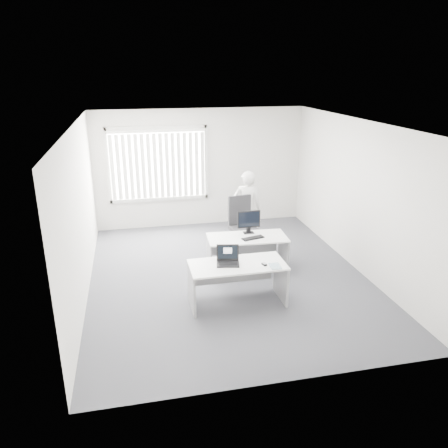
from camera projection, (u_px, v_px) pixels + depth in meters
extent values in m
plane|color=#515259|center=(228.00, 276.00, 8.15)|extent=(6.00, 6.00, 0.00)
cube|color=silver|center=(200.00, 168.00, 10.44)|extent=(5.00, 0.02, 2.80)
cube|color=silver|center=(286.00, 281.00, 4.92)|extent=(5.00, 0.02, 2.80)
cube|color=silver|center=(80.00, 214.00, 7.18)|extent=(0.02, 6.00, 2.80)
cube|color=silver|center=(358.00, 196.00, 8.18)|extent=(0.02, 6.00, 2.80)
cube|color=silver|center=(228.00, 123.00, 7.21)|extent=(5.00, 6.00, 0.02)
cube|color=beige|center=(158.00, 164.00, 10.15)|extent=(2.32, 0.06, 1.76)
cube|color=white|center=(237.00, 265.00, 6.99)|extent=(1.54, 0.73, 0.03)
cube|color=#99999B|center=(192.00, 289.00, 6.96)|extent=(0.04, 0.66, 0.67)
cube|color=#99999B|center=(281.00, 280.00, 7.27)|extent=(0.04, 0.66, 0.67)
cube|color=white|center=(247.00, 238.00, 8.19)|extent=(1.52, 0.78, 0.03)
cube|color=#99999B|center=(209.00, 256.00, 8.20)|extent=(0.07, 0.64, 0.65)
cube|color=#99999B|center=(284.00, 252.00, 8.41)|extent=(0.07, 0.64, 0.65)
cylinder|color=black|center=(243.00, 250.00, 9.19)|extent=(0.76, 0.76, 0.09)
cylinder|color=black|center=(243.00, 241.00, 9.12)|extent=(0.08, 0.08, 0.52)
cube|color=black|center=(244.00, 229.00, 9.03)|extent=(0.59, 0.59, 0.08)
cube|color=black|center=(239.00, 210.00, 9.11)|extent=(0.50, 0.14, 0.62)
imported|color=silver|center=(247.00, 208.00, 9.41)|extent=(0.68, 0.54, 1.63)
cube|color=white|center=(263.00, 264.00, 6.99)|extent=(0.28, 0.21, 0.00)
cube|color=white|center=(275.00, 266.00, 6.90)|extent=(0.18, 0.24, 0.01)
cube|color=black|center=(253.00, 238.00, 8.10)|extent=(0.45, 0.25, 0.02)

